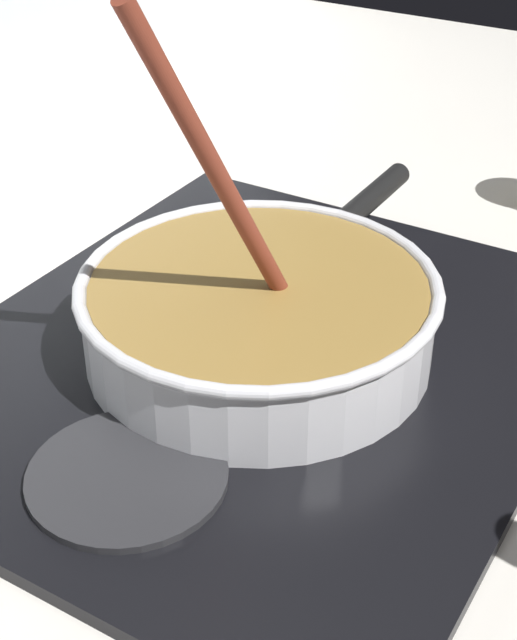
% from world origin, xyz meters
% --- Properties ---
extents(ground, '(2.40, 1.60, 0.04)m').
position_xyz_m(ground, '(0.00, 0.00, -0.02)').
color(ground, beige).
extents(hob_plate, '(0.56, 0.48, 0.01)m').
position_xyz_m(hob_plate, '(0.13, 0.21, 0.01)').
color(hob_plate, black).
rests_on(hob_plate, ground).
extents(burner_ring, '(0.18, 0.18, 0.01)m').
position_xyz_m(burner_ring, '(0.13, 0.21, 0.02)').
color(burner_ring, '#592D0C').
rests_on(burner_ring, hob_plate).
extents(spare_burner, '(0.14, 0.14, 0.01)m').
position_xyz_m(spare_burner, '(-0.04, 0.21, 0.01)').
color(spare_burner, '#262628').
rests_on(spare_burner, hob_plate).
extents(cooking_pan, '(0.42, 0.29, 0.32)m').
position_xyz_m(cooking_pan, '(0.14, 0.21, 0.05)').
color(cooking_pan, silver).
rests_on(cooking_pan, hob_plate).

